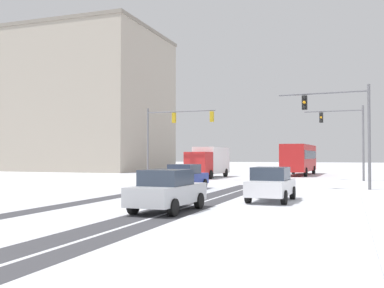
{
  "coord_description": "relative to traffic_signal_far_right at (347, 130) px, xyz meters",
  "views": [
    {
      "loc": [
        8.1,
        -4.23,
        2.15
      ],
      "look_at": [
        0.0,
        18.56,
        2.8
      ],
      "focal_mm": 41.5,
      "sensor_mm": 36.0,
      "label": 1
    }
  ],
  "objects": [
    {
      "name": "traffic_signal_near_right",
      "position": [
        -0.16,
        -11.93,
        0.03
      ],
      "size": [
        5.53,
        0.49,
        6.5
      ],
      "color": "slate",
      "rests_on": "ground"
    },
    {
      "name": "traffic_signal_far_left",
      "position": [
        -14.87,
        -4.05,
        0.3
      ],
      "size": [
        6.57,
        0.46,
        6.5
      ],
      "color": "slate",
      "rests_on": "ground"
    },
    {
      "name": "car_silver_third",
      "position": [
        -6.47,
        -24.88,
        -3.55
      ],
      "size": [
        1.98,
        4.17,
        1.62
      ],
      "color": "#B7BABF",
      "rests_on": "ground"
    },
    {
      "name": "wheel_track_left_lane",
      "position": [
        -5.74,
        -23.27,
        -4.36
      ],
      "size": [
        0.88,
        29.17,
        0.01
      ],
      "primitive_type": "cube",
      "color": "#424247",
      "rests_on": "ground"
    },
    {
      "name": "traffic_signal_far_right",
      "position": [
        0.0,
        0.0,
        0.0
      ],
      "size": [
        5.03,
        0.38,
        6.5
      ],
      "color": "slate",
      "rests_on": "ground"
    },
    {
      "name": "wheel_track_center",
      "position": [
        -11.46,
        -23.27,
        -4.36
      ],
      "size": [
        1.11,
        29.17,
        0.01
      ],
      "primitive_type": "cube",
      "color": "#424247",
      "rests_on": "ground"
    },
    {
      "name": "office_building_far_left_block",
      "position": [
        -38.03,
        17.34,
        5.94
      ],
      "size": [
        23.17,
        18.89,
        20.6
      ],
      "color": "#A89E8E",
      "rests_on": "ground"
    },
    {
      "name": "bus_oncoming",
      "position": [
        -5.12,
        10.24,
        -2.37
      ],
      "size": [
        2.98,
        11.09,
        3.38
      ],
      "color": "#B21E1E",
      "rests_on": "ground"
    },
    {
      "name": "wheel_track_right_lane",
      "position": [
        -6.92,
        -23.27,
        -4.36
      ],
      "size": [
        1.11,
        29.17,
        0.01
      ],
      "primitive_type": "cube",
      "color": "#424247",
      "rests_on": "ground"
    },
    {
      "name": "car_blue_lead",
      "position": [
        -9.67,
        -14.31,
        -3.55
      ],
      "size": [
        1.96,
        4.16,
        1.62
      ],
      "color": "#233899",
      "rests_on": "ground"
    },
    {
      "name": "car_white_second",
      "position": [
        -3.31,
        -19.72,
        -3.55
      ],
      "size": [
        1.92,
        4.14,
        1.62
      ],
      "color": "silver",
      "rests_on": "ground"
    },
    {
      "name": "box_truck_delivery",
      "position": [
        -12.93,
        1.05,
        -2.73
      ],
      "size": [
        2.51,
        7.47,
        3.02
      ],
      "color": "red",
      "rests_on": "ground"
    }
  ]
}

